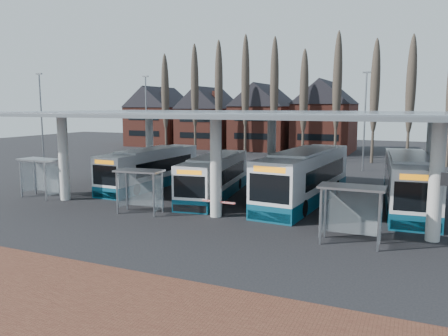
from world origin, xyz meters
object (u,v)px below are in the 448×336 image
at_px(bus_1, 215,177).
at_px(bus_3, 408,183).
at_px(bus_0, 151,169).
at_px(shelter_2, 352,201).
at_px(bus_2, 305,177).
at_px(shelter_0, 41,169).
at_px(shelter_1, 141,181).

height_order(bus_1, bus_3, bus_3).
distance_m(bus_0, shelter_2, 19.77).
xyz_separation_m(bus_1, shelter_2, (10.92, -7.60, 0.65)).
relative_size(bus_0, shelter_2, 3.69).
relative_size(bus_2, shelter_0, 4.18).
relative_size(bus_2, shelter_1, 4.31).
distance_m(bus_3, shelter_2, 9.86).
bearing_deg(bus_2, bus_3, 12.84).
bearing_deg(shelter_0, bus_3, 20.97).
bearing_deg(bus_0, shelter_0, -124.65).
bearing_deg(shelter_0, bus_1, 29.46).
bearing_deg(shelter_0, bus_0, 58.46).
bearing_deg(bus_1, bus_2, -0.22).
bearing_deg(bus_2, shelter_0, -156.37).
bearing_deg(bus_0, bus_1, -11.50).
height_order(bus_1, shelter_2, bus_1).
bearing_deg(bus_3, bus_0, 176.27).
relative_size(bus_1, shelter_1, 3.65).
bearing_deg(shelter_0, shelter_1, -2.03).
distance_m(bus_0, bus_1, 6.79).
bearing_deg(bus_0, bus_3, 2.64).
relative_size(bus_0, shelter_0, 3.61).
height_order(bus_0, bus_2, bus_2).
bearing_deg(shelter_1, shelter_0, 167.47).
relative_size(shelter_1, shelter_2, 0.99).
height_order(bus_1, bus_2, bus_2).
distance_m(bus_1, shelter_2, 13.32).
distance_m(shelter_1, shelter_2, 13.08).
xyz_separation_m(bus_0, shelter_1, (4.49, -8.04, 0.50)).
distance_m(bus_1, shelter_0, 12.88).
xyz_separation_m(bus_1, shelter_1, (-2.12, -6.52, 0.55)).
height_order(bus_0, bus_1, bus_0).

